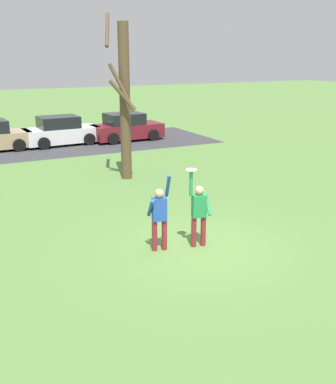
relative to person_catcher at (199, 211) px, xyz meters
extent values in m
plane|color=#567F3D|center=(-0.09, -0.04, -0.98)|extent=(120.00, 120.00, 0.00)
cylinder|color=maroon|center=(0.13, -0.03, -0.57)|extent=(0.14, 0.14, 0.82)
cylinder|color=maroon|center=(-0.13, 0.03, -0.57)|extent=(0.14, 0.14, 0.82)
cube|color=#238447|center=(0.00, 0.00, 0.14)|extent=(0.40, 0.29, 0.60)
sphere|color=tan|center=(0.00, 0.00, 0.55)|extent=(0.23, 0.23, 0.23)
cylinder|color=#238447|center=(0.22, -0.05, 0.19)|extent=(0.17, 0.49, 0.58)
cylinder|color=#238447|center=(-0.22, 0.05, 0.77)|extent=(0.09, 0.09, 0.66)
cylinder|color=maroon|center=(-1.16, 0.25, -0.57)|extent=(0.14, 0.14, 0.82)
cylinder|color=maroon|center=(-0.90, 0.20, -0.57)|extent=(0.14, 0.14, 0.82)
cube|color=#234CB2|center=(-1.03, 0.22, 0.14)|extent=(0.40, 0.29, 0.60)
sphere|color=tan|center=(-1.03, 0.22, 0.55)|extent=(0.23, 0.23, 0.23)
cylinder|color=#234CB2|center=(-1.25, 0.27, 0.19)|extent=(0.17, 0.49, 0.58)
cylinder|color=#234CB2|center=(-0.81, 0.18, 0.74)|extent=(0.15, 0.35, 0.64)
cylinder|color=white|center=(-0.22, 0.05, 1.11)|extent=(0.27, 0.27, 0.02)
cylinder|color=black|center=(-2.24, 16.64, -0.65)|extent=(0.67, 0.26, 0.66)
cylinder|color=black|center=(-2.14, 14.82, -0.65)|extent=(0.67, 0.26, 0.66)
cube|color=white|center=(0.34, 15.72, -0.43)|extent=(4.19, 2.02, 0.80)
cube|color=black|center=(0.19, 15.72, 0.29)|extent=(2.19, 1.75, 0.64)
cylinder|color=black|center=(1.56, 16.70, -0.65)|extent=(0.67, 0.26, 0.66)
cylinder|color=black|center=(1.66, 14.88, -0.65)|extent=(0.67, 0.26, 0.66)
cylinder|color=black|center=(-0.98, 16.56, -0.65)|extent=(0.67, 0.26, 0.66)
cylinder|color=black|center=(-0.88, 14.74, -0.65)|extent=(0.67, 0.26, 0.66)
cube|color=maroon|center=(4.10, 15.38, -0.43)|extent=(4.19, 2.02, 0.80)
cube|color=black|center=(3.95, 15.37, 0.29)|extent=(2.19, 1.75, 0.64)
cylinder|color=black|center=(5.32, 16.36, -0.65)|extent=(0.67, 0.26, 0.66)
cylinder|color=black|center=(5.42, 14.54, -0.65)|extent=(0.67, 0.26, 0.66)
cylinder|color=black|center=(2.78, 16.22, -0.65)|extent=(0.67, 0.26, 0.66)
cylinder|color=black|center=(2.88, 14.40, -0.65)|extent=(0.67, 0.26, 0.66)
cube|color=#38383D|center=(-1.72, 15.41, -0.98)|extent=(21.18, 6.40, 0.01)
cylinder|color=brown|center=(0.88, 7.32, 2.05)|extent=(0.42, 0.42, 6.06)
cylinder|color=brown|center=(0.63, 6.96, 2.67)|extent=(0.91, 0.70, 1.80)
cylinder|color=brown|center=(0.64, 6.92, 2.39)|extent=(0.97, 0.66, 1.19)
cylinder|color=brown|center=(0.34, 7.55, 4.76)|extent=(0.64, 1.23, 1.31)
camera|label=1|loc=(-5.74, -9.68, 3.90)|focal=42.91mm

